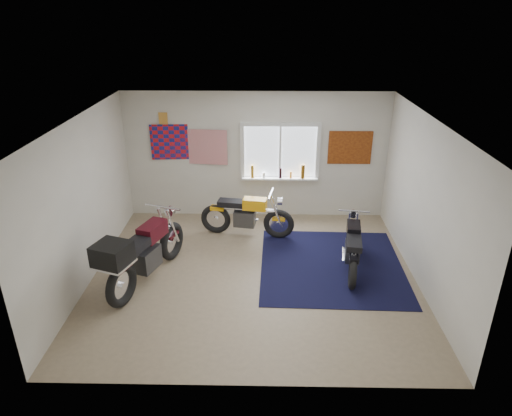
{
  "coord_description": "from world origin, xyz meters",
  "views": [
    {
      "loc": [
        0.17,
        -6.71,
        4.28
      ],
      "look_at": [
        0.04,
        0.4,
        1.09
      ],
      "focal_mm": 32.0,
      "sensor_mm": 36.0,
      "label": 1
    }
  ],
  "objects_px": {
    "navy_rug": "(331,265)",
    "maroon_tourer": "(141,254)",
    "yellow_triumph": "(246,216)",
    "black_chrome_bike": "(352,248)"
  },
  "relations": [
    {
      "from": "yellow_triumph",
      "to": "black_chrome_bike",
      "type": "bearing_deg",
      "value": -23.98
    },
    {
      "from": "navy_rug",
      "to": "black_chrome_bike",
      "type": "bearing_deg",
      "value": -12.1
    },
    {
      "from": "maroon_tourer",
      "to": "navy_rug",
      "type": "bearing_deg",
      "value": -58.97
    },
    {
      "from": "yellow_triumph",
      "to": "maroon_tourer",
      "type": "height_order",
      "value": "maroon_tourer"
    },
    {
      "from": "navy_rug",
      "to": "yellow_triumph",
      "type": "distance_m",
      "value": 1.99
    },
    {
      "from": "black_chrome_bike",
      "to": "maroon_tourer",
      "type": "bearing_deg",
      "value": 108.1
    },
    {
      "from": "navy_rug",
      "to": "yellow_triumph",
      "type": "xyz_separation_m",
      "value": [
        -1.56,
        1.16,
        0.41
      ]
    },
    {
      "from": "yellow_triumph",
      "to": "maroon_tourer",
      "type": "xyz_separation_m",
      "value": [
        -1.63,
        -1.83,
        0.17
      ]
    },
    {
      "from": "navy_rug",
      "to": "black_chrome_bike",
      "type": "relative_size",
      "value": 1.45
    },
    {
      "from": "navy_rug",
      "to": "maroon_tourer",
      "type": "distance_m",
      "value": 3.32
    }
  ]
}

